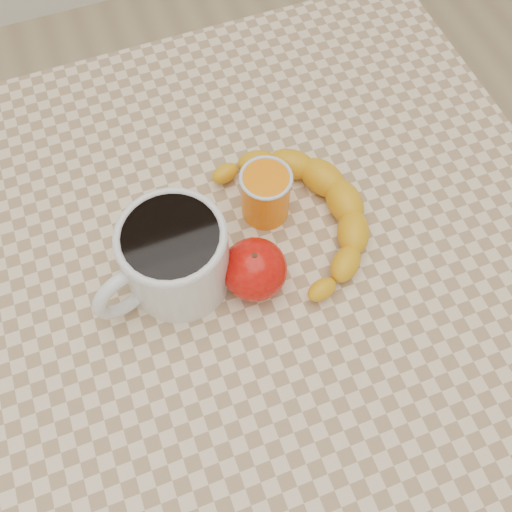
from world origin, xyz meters
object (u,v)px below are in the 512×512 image
object	(u,v)px
table	(256,293)
apple	(255,269)
coffee_mug	(173,256)
orange_juice_glass	(266,194)
banana	(301,214)

from	to	relation	value
table	apple	bearing A→B (deg)	-114.46
coffee_mug	orange_juice_glass	distance (m)	0.14
table	apple	world-z (taller)	apple
apple	banana	size ratio (longest dim) A/B	0.34
coffee_mug	banana	bearing A→B (deg)	6.82
table	orange_juice_glass	distance (m)	0.14
coffee_mug	orange_juice_glass	xyz separation A→B (m)	(0.13, 0.05, -0.02)
table	orange_juice_glass	bearing A→B (deg)	60.50
coffee_mug	table	bearing A→B (deg)	-9.18
orange_juice_glass	banana	bearing A→B (deg)	-42.98
coffee_mug	banana	size ratio (longest dim) A/B	0.64
table	coffee_mug	size ratio (longest dim) A/B	4.52
coffee_mug	apple	size ratio (longest dim) A/B	1.91
orange_juice_glass	apple	xyz separation A→B (m)	(-0.05, -0.09, -0.00)
coffee_mug	banana	world-z (taller)	coffee_mug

